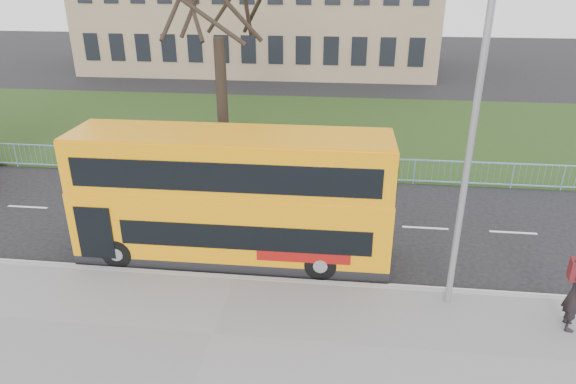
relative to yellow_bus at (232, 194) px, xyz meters
name	(u,v)px	position (x,y,z in m)	size (l,w,h in m)	color
ground	(245,254)	(0.29, 0.15, -2.15)	(120.00, 120.00, 0.00)	black
kerb	(235,278)	(0.29, -1.40, -2.08)	(80.00, 0.20, 0.14)	gray
grass_verge	(293,127)	(0.29, 14.45, -2.11)	(80.00, 15.40, 0.08)	#233B15
guard_railing	(274,166)	(0.29, 6.75, -1.60)	(40.00, 0.12, 1.10)	#74AACF
bare_tree	(218,14)	(-2.71, 10.15, 4.40)	(9.06, 9.06, 12.94)	black
yellow_bus	(232,194)	(0.00, 0.00, 0.00)	(9.57, 2.37, 4.00)	orange
pedestrian	(576,294)	(9.13, -2.66, -1.05)	(0.71, 0.47, 1.95)	black
street_lamp	(467,138)	(6.19, -1.93, 2.60)	(1.79, 0.33, 8.44)	gray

